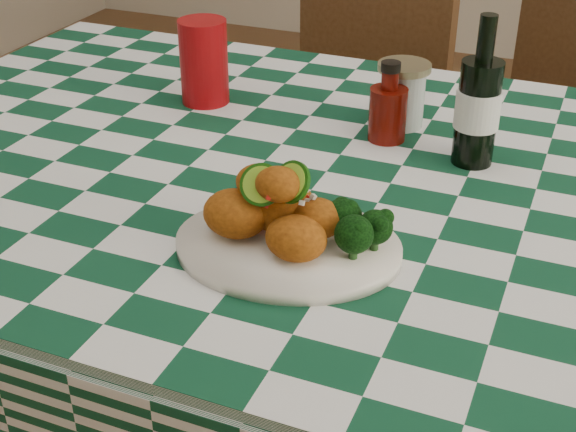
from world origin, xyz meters
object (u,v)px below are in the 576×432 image
at_px(plate, 288,247).
at_px(ketchup_bottle, 388,102).
at_px(wooden_chair_right, 533,200).
at_px(red_tumbler, 204,62).
at_px(wooden_chair_left, 333,159).
at_px(mason_jar, 402,95).
at_px(beer_bottle, 480,92).
at_px(fried_chicken_pile, 282,204).
at_px(dining_table, 321,367).

distance_m(plate, ketchup_bottle, 0.39).
relative_size(ketchup_bottle, wooden_chair_right, 0.15).
distance_m(red_tumbler, wooden_chair_left, 0.64).
height_order(mason_jar, beer_bottle, beer_bottle).
bearing_deg(beer_bottle, red_tumbler, 172.62).
xyz_separation_m(fried_chicken_pile, ketchup_bottle, (0.03, 0.39, -0.00)).
distance_m(fried_chicken_pile, beer_bottle, 0.40).
bearing_deg(fried_chicken_pile, wooden_chair_right, 75.20).
bearing_deg(plate, wooden_chair_right, 75.69).
distance_m(red_tumbler, wooden_chair_right, 0.88).
bearing_deg(mason_jar, wooden_chair_left, 121.26).
bearing_deg(plate, dining_table, 98.11).
height_order(dining_table, beer_bottle, beer_bottle).
height_order(dining_table, plate, plate).
bearing_deg(mason_jar, wooden_chair_right, 65.85).
bearing_deg(wooden_chair_right, fried_chicken_pile, -80.74).
relative_size(ketchup_bottle, beer_bottle, 0.57).
bearing_deg(ketchup_bottle, beer_bottle, -12.13).
bearing_deg(wooden_chair_left, plate, -63.22).
bearing_deg(mason_jar, ketchup_bottle, -95.22).
bearing_deg(ketchup_bottle, dining_table, -108.70).
bearing_deg(dining_table, red_tumbler, 148.82).
bearing_deg(dining_table, plate, -81.89).
height_order(mason_jar, wooden_chair_left, wooden_chair_left).
bearing_deg(wooden_chair_left, red_tumbler, -88.37).
distance_m(red_tumbler, beer_bottle, 0.51).
xyz_separation_m(ketchup_bottle, mason_jar, (0.01, 0.07, -0.01)).
height_order(fried_chicken_pile, beer_bottle, beer_bottle).
bearing_deg(wooden_chair_left, fried_chicken_pile, -63.71).
relative_size(fried_chicken_pile, ketchup_bottle, 1.21).
bearing_deg(plate, fried_chicken_pile, 180.00).
relative_size(plate, beer_bottle, 1.25).
bearing_deg(plate, ketchup_bottle, 87.44).
xyz_separation_m(ketchup_bottle, beer_bottle, (0.15, -0.03, 0.05)).
relative_size(red_tumbler, mason_jar, 1.37).
bearing_deg(ketchup_bottle, mason_jar, 84.78).
relative_size(fried_chicken_pile, wooden_chair_left, 0.18).
xyz_separation_m(red_tumbler, ketchup_bottle, (0.36, -0.03, -0.01)).
xyz_separation_m(red_tumbler, beer_bottle, (0.50, -0.07, 0.04)).
xyz_separation_m(fried_chicken_pile, red_tumbler, (-0.33, 0.42, 0.01)).
bearing_deg(beer_bottle, wooden_chair_right, 82.90).
relative_size(beer_bottle, wooden_chair_right, 0.27).
relative_size(ketchup_bottle, wooden_chair_left, 0.15).
distance_m(red_tumbler, ketchup_bottle, 0.36).
bearing_deg(wooden_chair_right, wooden_chair_left, -153.88).
relative_size(red_tumbler, beer_bottle, 0.65).
height_order(red_tumbler, ketchup_bottle, red_tumbler).
height_order(plate, mason_jar, mason_jar).
distance_m(dining_table, fried_chicken_pile, 0.52).
distance_m(fried_chicken_pile, wooden_chair_right, 1.05).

